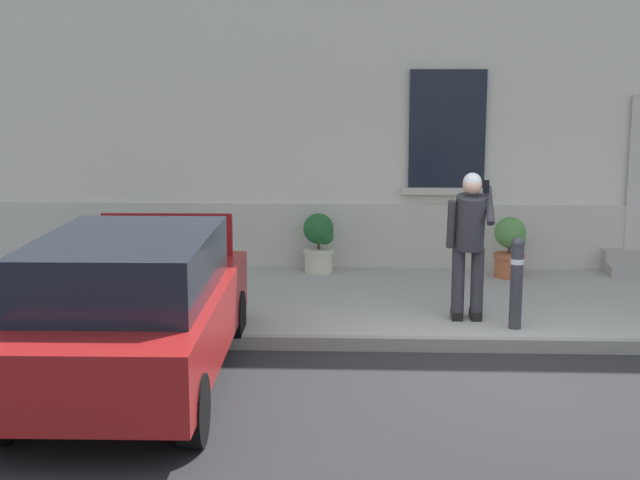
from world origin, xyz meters
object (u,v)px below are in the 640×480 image
at_px(planter_cream, 319,241).
at_px(planter_terracotta, 510,245).
at_px(person_on_phone, 469,237).
at_px(planter_olive, 128,244).
at_px(bollard_near_person, 517,279).
at_px(bollard_far_left, 165,276).
at_px(hatchback_car_red, 132,307).

height_order(planter_cream, planter_terracotta, same).
height_order(person_on_phone, planter_olive, person_on_phone).
distance_m(person_on_phone, planter_cream, 3.19).
relative_size(bollard_near_person, planter_terracotta, 1.22).
bearing_deg(planter_terracotta, bollard_near_person, -98.20).
height_order(bollard_near_person, person_on_phone, person_on_phone).
height_order(bollard_far_left, planter_olive, bollard_far_left).
relative_size(hatchback_car_red, planter_olive, 4.76).
bearing_deg(bollard_near_person, bollard_far_left, 180.00).
distance_m(person_on_phone, planter_olive, 5.09).
xyz_separation_m(planter_olive, planter_terracotta, (5.41, 0.10, 0.00)).
distance_m(bollard_far_left, planter_cream, 3.28).
bearing_deg(bollard_near_person, planter_cream, 129.34).
bearing_deg(planter_olive, bollard_far_left, -67.17).
height_order(hatchback_car_red, planter_cream, hatchback_car_red).
bearing_deg(planter_cream, bollard_far_left, -120.01).
bearing_deg(hatchback_car_red, planter_cream, 70.52).
relative_size(hatchback_car_red, bollard_near_person, 3.92).
bearing_deg(planter_terracotta, planter_cream, 175.53).
distance_m(bollard_near_person, planter_terracotta, 2.66).
distance_m(bollard_near_person, planter_olive, 5.63).
height_order(bollard_far_left, planter_terracotta, bollard_far_left).
distance_m(hatchback_car_red, bollard_far_left, 1.66).
bearing_deg(person_on_phone, bollard_near_person, -18.57).
bearing_deg(person_on_phone, planter_olive, 163.52).
relative_size(bollard_near_person, planter_olive, 1.22).
distance_m(hatchback_car_red, person_on_phone, 3.94).
bearing_deg(bollard_near_person, planter_olive, 153.30).
height_order(person_on_phone, planter_terracotta, person_on_phone).
height_order(bollard_near_person, planter_olive, bollard_near_person).
bearing_deg(planter_terracotta, bollard_far_left, -148.84).
xyz_separation_m(hatchback_car_red, bollard_near_person, (3.92, 1.66, -0.08)).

